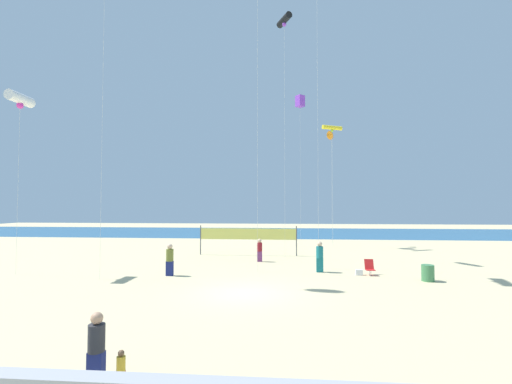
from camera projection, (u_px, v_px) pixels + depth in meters
The scene contains 17 objects.
ground_plane at pixel (245, 293), 16.15m from camera, with size 120.00×120.00×0.00m, color beige.
ocean_band at pixel (272, 232), 51.77m from camera, with size 120.00×20.00×0.01m, color #28608C.
mother_figure at pixel (96, 346), 7.93m from camera, with size 0.37×0.37×1.63m.
toddler_figure at pixel (121, 368), 7.77m from camera, with size 0.19×0.19×0.84m.
beachgoer_teal_shirt at pixel (320, 256), 21.23m from camera, with size 0.43×0.43×1.87m.
beachgoer_maroon_shirt at pixel (260, 249), 25.15m from camera, with size 0.38×0.38×1.64m.
beachgoer_olive_shirt at pixel (170, 259), 20.16m from camera, with size 0.42×0.42×1.84m.
folding_beach_chair at pixel (370, 267), 20.36m from camera, with size 0.52×0.65×0.89m.
trash_barrel at pixel (428, 273), 18.68m from camera, with size 0.65×0.65×0.87m, color #3F7F4C.
volleyball_net at pixel (248, 235), 28.38m from camera, with size 7.96×0.19×2.40m.
beach_handbag at pixel (359, 272), 20.28m from camera, with size 0.40×0.20×0.32m, color white.
kite_white_diamond at pixel (317, 1), 23.11m from camera, with size 0.50×0.49×18.92m.
kite_black_tube at pixel (284, 21), 27.26m from camera, with size 1.24×1.75×18.87m.
kite_white_tube at pixel (20, 99), 20.84m from camera, with size 0.63×1.80×10.78m.
kite_orange_delta at pixel (331, 135), 35.59m from camera, with size 0.99×0.87×11.73m.
kite_yellow_tube at pixel (332, 128), 33.41m from camera, with size 2.04×1.21×11.72m.
kite_violet_box at pixel (300, 102), 35.05m from camera, with size 0.99×0.99×15.12m.
Camera 1 is at (1.82, -16.22, 4.09)m, focal length 24.42 mm.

